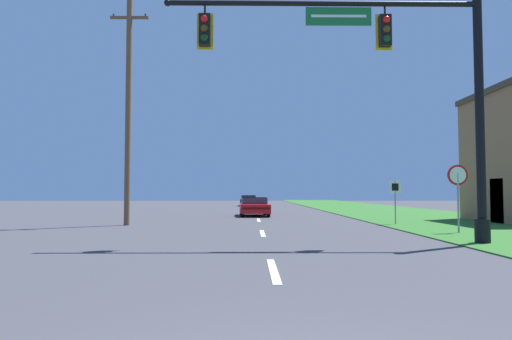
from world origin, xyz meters
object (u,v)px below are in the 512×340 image
at_px(car_ahead, 254,207).
at_px(utility_pole_near, 128,107).
at_px(signal_mast, 402,79).
at_px(route_sign_post, 395,192).
at_px(stop_sign, 458,183).
at_px(far_car, 249,200).

xyz_separation_m(car_ahead, utility_pole_near, (-5.98, -8.32, 4.90)).
distance_m(signal_mast, route_sign_post, 8.82).
relative_size(car_ahead, route_sign_post, 2.17).
height_order(signal_mast, stop_sign, signal_mast).
bearing_deg(route_sign_post, utility_pole_near, -179.93).
bearing_deg(stop_sign, utility_pole_near, 161.60).
distance_m(signal_mast, far_car, 38.77).
relative_size(far_car, utility_pole_near, 0.44).
xyz_separation_m(signal_mast, far_car, (-4.75, 38.23, -4.31)).
xyz_separation_m(signal_mast, route_sign_post, (2.23, 7.83, -3.39)).
xyz_separation_m(car_ahead, route_sign_post, (6.52, -8.31, 0.92)).
bearing_deg(stop_sign, signal_mast, -133.06).
bearing_deg(far_car, utility_pole_near, -100.29).
relative_size(signal_mast, car_ahead, 2.19).
xyz_separation_m(signal_mast, utility_pole_near, (-10.27, 7.82, 0.59)).
xyz_separation_m(far_car, utility_pole_near, (-5.52, -30.41, 4.90)).
distance_m(signal_mast, car_ahead, 17.25).
relative_size(stop_sign, utility_pole_near, 0.23).
bearing_deg(car_ahead, stop_sign, -59.83).
distance_m(stop_sign, utility_pole_near, 14.59).
bearing_deg(route_sign_post, stop_sign, -78.52).
relative_size(car_ahead, stop_sign, 1.76).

